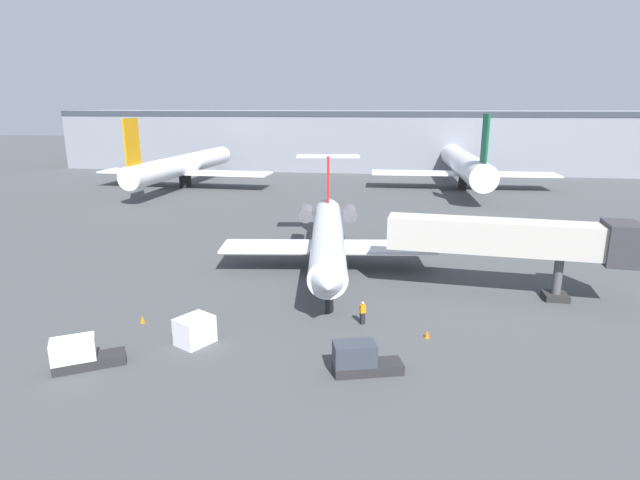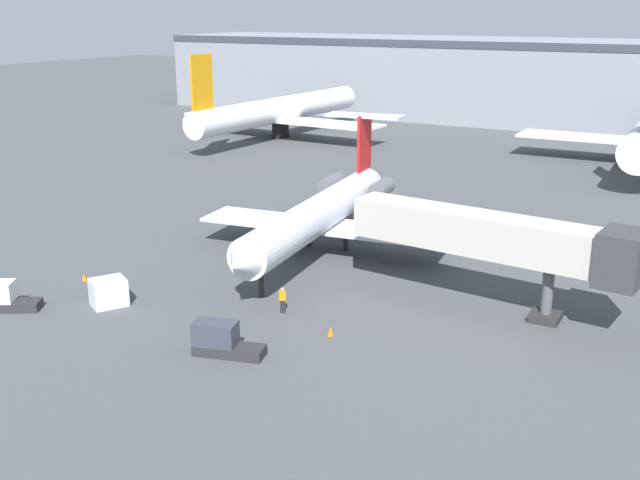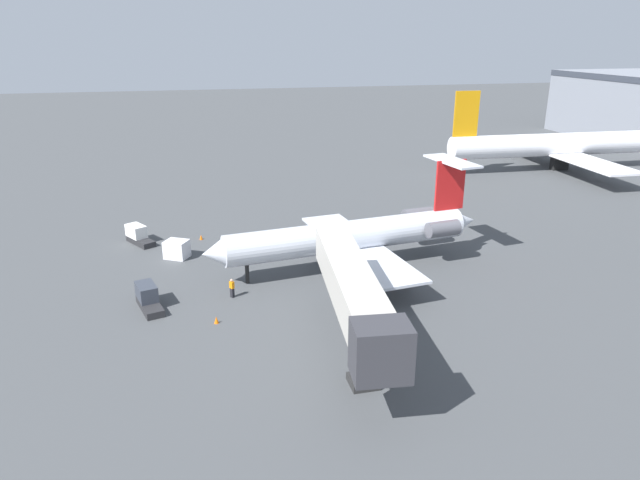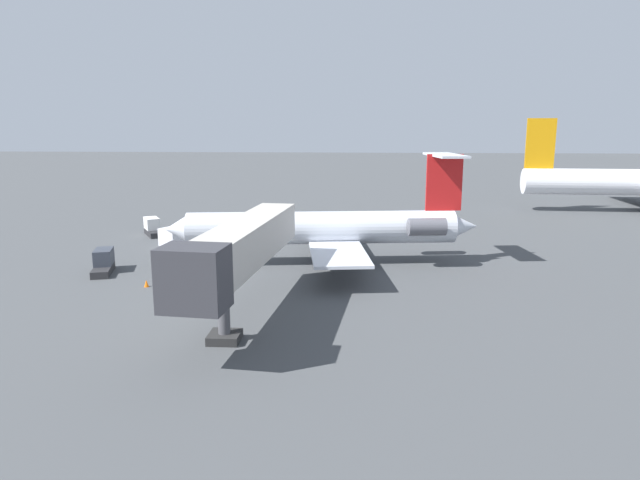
# 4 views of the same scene
# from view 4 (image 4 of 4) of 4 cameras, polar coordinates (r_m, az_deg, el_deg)

# --- Properties ---
(ground_plane) EXTENTS (400.00, 400.00, 0.10)m
(ground_plane) POSITION_cam_4_polar(r_m,az_deg,el_deg) (50.41, -3.80, -2.54)
(ground_plane) COLOR #424447
(regional_jet) EXTENTS (20.23, 27.87, 9.70)m
(regional_jet) POSITION_cam_4_polar(r_m,az_deg,el_deg) (50.03, 1.09, 1.34)
(regional_jet) COLOR silver
(regional_jet) RESTS_ON ground_plane
(jet_bridge) EXTENTS (18.86, 4.77, 6.48)m
(jet_bridge) POSITION_cam_4_polar(r_m,az_deg,el_deg) (34.77, -8.28, -0.93)
(jet_bridge) COLOR #B7B2A8
(jet_bridge) RESTS_ON ground_plane
(ground_crew_marshaller) EXTENTS (0.48, 0.44, 1.69)m
(ground_crew_marshaller) POSITION_cam_4_polar(r_m,az_deg,el_deg) (48.78, -13.56, -2.24)
(ground_crew_marshaller) COLOR black
(ground_crew_marshaller) RESTS_ON ground_plane
(baggage_tug_lead) EXTENTS (4.15, 3.26, 1.90)m
(baggage_tug_lead) POSITION_cam_4_polar(r_m,az_deg,el_deg) (66.34, -16.55, 1.22)
(baggage_tug_lead) COLOR #262628
(baggage_tug_lead) RESTS_ON ground_plane
(baggage_tug_trailing) EXTENTS (4.23, 2.43, 1.90)m
(baggage_tug_trailing) POSITION_cam_4_polar(r_m,az_deg,el_deg) (50.98, -21.04, -2.13)
(baggage_tug_trailing) COLOR #262628
(baggage_tug_trailing) RESTS_ON ground_plane
(cargo_container_uld) EXTENTS (2.64, 2.79, 1.79)m
(cargo_container_uld) POSITION_cam_4_polar(r_m,az_deg,el_deg) (59.96, -14.73, 0.31)
(cargo_container_uld) COLOR silver
(cargo_container_uld) RESTS_ON ground_plane
(traffic_cone_near) EXTENTS (0.36, 0.36, 0.55)m
(traffic_cone_near) POSITION_cam_4_polar(r_m,az_deg,el_deg) (45.45, -17.13, -4.21)
(traffic_cone_near) COLOR orange
(traffic_cone_near) RESTS_ON ground_plane
(traffic_cone_mid) EXTENTS (0.36, 0.36, 0.55)m
(traffic_cone_mid) POSITION_cam_4_polar(r_m,az_deg,el_deg) (63.97, -11.15, 0.60)
(traffic_cone_mid) COLOR orange
(traffic_cone_mid) RESTS_ON ground_plane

